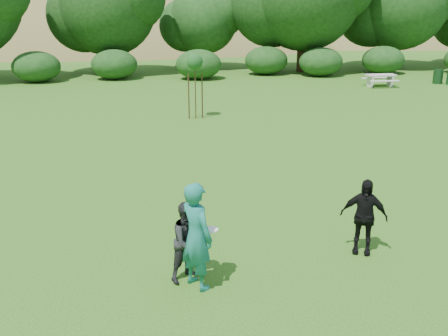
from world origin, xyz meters
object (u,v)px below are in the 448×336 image
Objects in this scene: player_teal at (196,236)px; player_black at (364,216)px; player_grey at (189,241)px; trash_can_near at (438,76)px; sapling at (195,64)px; picnic_table at (380,78)px.

player_teal is 1.25× the size of player_black.
player_grey is 0.96× the size of player_black.
player_grey is at bearing -146.36° from player_black.
player_grey reaches higher than trash_can_near.
player_teal is 3.61m from player_black.
player_black is at bearing -124.82° from trash_can_near.
sapling is at bearing -155.42° from trash_can_near.
player_black is at bearing -25.75° from player_grey.
trash_can_near is (14.37, 20.66, -0.36)m from player_black.
picnic_table is at bearing 23.08° from player_grey.
player_black reaches higher than trash_can_near.
sapling reaches higher than player_grey.
trash_can_near is 0.50× the size of picnic_table.
player_black is 0.90× the size of picnic_table.
picnic_table is at bearing -67.65° from player_teal.
player_grey is 0.54× the size of sapling.
player_teal reaches higher than picnic_table.
player_teal is 0.71× the size of sapling.
player_teal reaches higher than trash_can_near.
trash_can_near is at bearing -74.24° from player_teal.
player_teal is at bearing -129.88° from trash_can_near.
player_teal is at bearing -141.61° from player_black.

